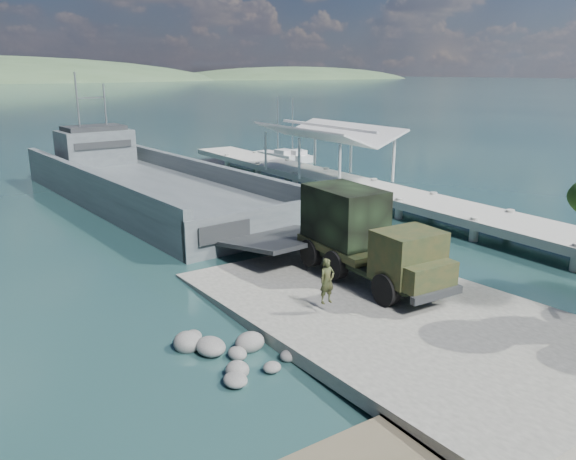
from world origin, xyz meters
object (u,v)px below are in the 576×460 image
(pier, at_px, (335,173))
(military_truck, at_px, (364,236))
(soldier, at_px, (327,291))
(sailboat_near, at_px, (293,156))
(landing_craft, at_px, (146,191))
(sailboat_far, at_px, (279,156))

(pier, xyz_separation_m, military_truck, (-11.61, -16.69, 0.79))
(soldier, distance_m, sailboat_near, 41.26)
(pier, relative_size, landing_craft, 1.28)
(military_truck, bearing_deg, landing_craft, 98.36)
(military_truck, bearing_deg, sailboat_far, 65.75)
(sailboat_near, bearing_deg, landing_craft, -149.68)
(military_truck, distance_m, sailboat_near, 37.62)
(military_truck, xyz_separation_m, sailboat_far, (17.26, 33.71, -2.02))
(soldier, distance_m, sailboat_far, 41.48)
(landing_craft, relative_size, sailboat_far, 4.94)
(sailboat_far, bearing_deg, soldier, -126.90)
(sailboat_near, bearing_deg, military_truck, -117.29)
(landing_craft, bearing_deg, sailboat_near, 23.71)
(pier, bearing_deg, sailboat_near, 66.76)
(landing_craft, bearing_deg, pier, -24.50)
(landing_craft, relative_size, soldier, 19.57)
(pier, relative_size, soldier, 25.12)
(military_truck, distance_m, soldier, 4.32)
(soldier, height_order, sailboat_near, sailboat_near)
(sailboat_far, bearing_deg, sailboat_near, -46.08)
(military_truck, xyz_separation_m, sailboat_near, (18.49, 32.70, -2.03))
(pier, distance_m, soldier, 24.21)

